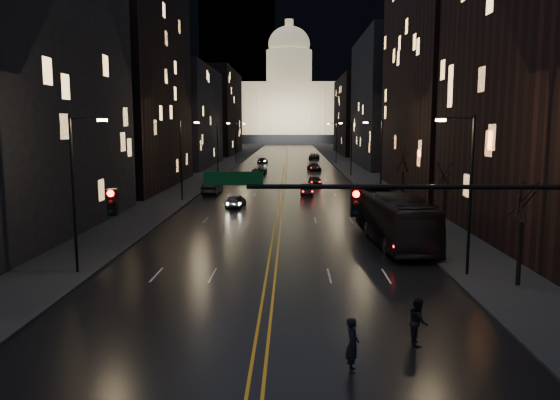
# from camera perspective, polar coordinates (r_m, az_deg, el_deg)

# --- Properties ---
(ground) EXTENTS (900.00, 900.00, 0.00)m
(ground) POSITION_cam_1_polar(r_m,az_deg,el_deg) (21.63, -1.98, -15.13)
(ground) COLOR black
(ground) RESTS_ON ground
(road) EXTENTS (20.00, 320.00, 0.02)m
(road) POSITION_cam_1_polar(r_m,az_deg,el_deg) (150.13, 0.74, 4.63)
(road) COLOR black
(road) RESTS_ON ground
(sidewalk_left) EXTENTS (8.00, 320.00, 0.16)m
(sidewalk_left) POSITION_cam_1_polar(r_m,az_deg,el_deg) (150.88, -4.60, 4.65)
(sidewalk_left) COLOR black
(sidewalk_left) RESTS_ON ground
(sidewalk_right) EXTENTS (8.00, 320.00, 0.16)m
(sidewalk_right) POSITION_cam_1_polar(r_m,az_deg,el_deg) (150.67, 6.09, 4.63)
(sidewalk_right) COLOR black
(sidewalk_right) RESTS_ON ground
(center_line) EXTENTS (0.62, 320.00, 0.01)m
(center_line) POSITION_cam_1_polar(r_m,az_deg,el_deg) (150.12, 0.74, 4.64)
(center_line) COLOR orange
(center_line) RESTS_ON road
(building_left_near) EXTENTS (12.00, 28.00, 22.00)m
(building_left_near) POSITION_cam_1_polar(r_m,az_deg,el_deg) (47.44, -27.09, 10.09)
(building_left_near) COLOR black
(building_left_near) RESTS_ON ground
(building_left_mid) EXTENTS (12.00, 30.00, 28.00)m
(building_left_mid) POSITION_cam_1_polar(r_m,az_deg,el_deg) (77.33, -15.80, 11.68)
(building_left_mid) COLOR black
(building_left_mid) RESTS_ON ground
(building_left_far) EXTENTS (12.00, 34.00, 20.00)m
(building_left_far) POSITION_cam_1_polar(r_m,az_deg,el_deg) (114.06, -10.13, 8.51)
(building_left_far) COLOR black
(building_left_far) RESTS_ON ground
(building_left_dist) EXTENTS (12.00, 40.00, 24.00)m
(building_left_dist) POSITION_cam_1_polar(r_m,az_deg,el_deg) (161.45, -6.79, 9.06)
(building_left_dist) COLOR black
(building_left_dist) RESTS_ON ground
(building_right_tall) EXTENTS (12.00, 30.00, 38.00)m
(building_right_tall) POSITION_cam_1_polar(r_m,az_deg,el_deg) (73.42, 17.54, 15.77)
(building_right_tall) COLOR black
(building_right_tall) RESTS_ON ground
(building_right_mid) EXTENTS (12.00, 34.00, 26.00)m
(building_right_mid) POSITION_cam_1_polar(r_m,az_deg,el_deg) (113.73, 11.41, 10.00)
(building_right_mid) COLOR black
(building_right_mid) RESTS_ON ground
(building_right_dist) EXTENTS (12.00, 40.00, 22.00)m
(building_right_dist) POSITION_cam_1_polar(r_m,az_deg,el_deg) (161.13, 8.35, 8.68)
(building_right_dist) COLOR black
(building_right_dist) RESTS_ON ground
(mountain_ridge) EXTENTS (520.00, 60.00, 130.00)m
(mountain_ridge) POSITION_cam_1_polar(r_m,az_deg,el_deg) (405.73, 6.92, 15.81)
(mountain_ridge) COLOR black
(mountain_ridge) RESTS_ON ground
(capitol) EXTENTS (90.00, 50.00, 58.50)m
(capitol) POSITION_cam_1_polar(r_m,az_deg,el_deg) (270.03, 0.94, 9.70)
(capitol) COLOR black
(capitol) RESTS_ON ground
(traffic_signal) EXTENTS (17.29, 0.45, 7.00)m
(traffic_signal) POSITION_cam_1_polar(r_m,az_deg,el_deg) (20.72, 14.49, -1.68)
(traffic_signal) COLOR black
(traffic_signal) RESTS_ON ground
(streetlamp_right_near) EXTENTS (2.13, 0.25, 9.00)m
(streetlamp_right_near) POSITION_cam_1_polar(r_m,az_deg,el_deg) (31.59, 19.02, 1.32)
(streetlamp_right_near) COLOR black
(streetlamp_right_near) RESTS_ON ground
(streetlamp_left_near) EXTENTS (2.13, 0.25, 9.00)m
(streetlamp_left_near) POSITION_cam_1_polar(r_m,az_deg,el_deg) (32.36, -20.50, 1.39)
(streetlamp_left_near) COLOR black
(streetlamp_left_near) RESTS_ON ground
(streetlamp_right_mid) EXTENTS (2.13, 0.25, 9.00)m
(streetlamp_right_mid) POSITION_cam_1_polar(r_m,az_deg,el_deg) (60.76, 10.37, 4.55)
(streetlamp_right_mid) COLOR black
(streetlamp_right_mid) RESTS_ON ground
(streetlamp_left_mid) EXTENTS (2.13, 0.25, 9.00)m
(streetlamp_left_mid) POSITION_cam_1_polar(r_m,az_deg,el_deg) (61.16, -10.13, 4.58)
(streetlamp_left_mid) COLOR black
(streetlamp_left_mid) RESTS_ON ground
(streetlamp_right_far) EXTENTS (2.13, 0.25, 9.00)m
(streetlamp_right_far) POSITION_cam_1_polar(r_m,az_deg,el_deg) (90.47, 7.35, 5.66)
(streetlamp_right_far) COLOR black
(streetlamp_right_far) RESTS_ON ground
(streetlamp_left_far) EXTENTS (2.13, 0.25, 9.00)m
(streetlamp_left_far) POSITION_cam_1_polar(r_m,az_deg,el_deg) (90.74, -6.43, 5.68)
(streetlamp_left_far) COLOR black
(streetlamp_left_far) RESTS_ON ground
(streetlamp_right_dist) EXTENTS (2.13, 0.25, 9.00)m
(streetlamp_right_dist) POSITION_cam_1_polar(r_m,az_deg,el_deg) (120.32, 5.82, 6.21)
(streetlamp_right_dist) COLOR black
(streetlamp_right_dist) RESTS_ON ground
(streetlamp_left_dist) EXTENTS (2.13, 0.25, 9.00)m
(streetlamp_left_dist) POSITION_cam_1_polar(r_m,az_deg,el_deg) (120.52, -4.54, 6.23)
(streetlamp_left_dist) COLOR black
(streetlamp_left_dist) RESTS_ON ground
(tree_right_near) EXTENTS (2.40, 2.40, 6.65)m
(tree_right_near) POSITION_cam_1_polar(r_m,az_deg,el_deg) (30.56, 24.02, -0.20)
(tree_right_near) COLOR black
(tree_right_near) RESTS_ON ground
(tree_right_mid) EXTENTS (2.40, 2.40, 6.65)m
(tree_right_mid) POSITION_cam_1_polar(r_m,az_deg,el_deg) (43.71, 16.94, 2.37)
(tree_right_mid) COLOR black
(tree_right_mid) RESTS_ON ground
(tree_right_far) EXTENTS (2.40, 2.40, 6.65)m
(tree_right_far) POSITION_cam_1_polar(r_m,az_deg,el_deg) (59.22, 12.76, 3.87)
(tree_right_far) COLOR black
(tree_right_far) RESTS_ON ground
(bus) EXTENTS (3.95, 13.21, 3.63)m
(bus) POSITION_cam_1_polar(r_m,az_deg,el_deg) (39.88, 11.81, -1.88)
(bus) COLOR black
(bus) RESTS_ON ground
(oncoming_car_a) EXTENTS (2.10, 4.32, 1.42)m
(oncoming_car_a) POSITION_cam_1_polar(r_m,az_deg,el_deg) (56.14, -4.65, -0.09)
(oncoming_car_a) COLOR black
(oncoming_car_a) RESTS_ON ground
(oncoming_car_b) EXTENTS (2.05, 5.28, 1.71)m
(oncoming_car_b) POSITION_cam_1_polar(r_m,az_deg,el_deg) (67.24, -7.07, 1.31)
(oncoming_car_b) COLOR black
(oncoming_car_b) RESTS_ON ground
(oncoming_car_c) EXTENTS (2.55, 4.98, 1.34)m
(oncoming_car_c) POSITION_cam_1_polar(r_m,az_deg,el_deg) (94.21, -2.15, 3.12)
(oncoming_car_c) COLOR black
(oncoming_car_c) RESTS_ON ground
(oncoming_car_d) EXTENTS (2.40, 4.89, 1.37)m
(oncoming_car_d) POSITION_cam_1_polar(r_m,az_deg,el_deg) (120.01, -1.84, 4.14)
(oncoming_car_d) COLOR black
(oncoming_car_d) RESTS_ON ground
(receding_car_a) EXTENTS (1.71, 4.29, 1.39)m
(receding_car_a) POSITION_cam_1_polar(r_m,az_deg,el_deg) (65.79, 2.85, 1.08)
(receding_car_a) COLOR black
(receding_car_a) RESTS_ON ground
(receding_car_b) EXTENTS (1.86, 4.31, 1.45)m
(receding_car_b) POSITION_cam_1_polar(r_m,az_deg,el_deg) (76.14, 3.67, 2.02)
(receding_car_b) COLOR black
(receding_car_b) RESTS_ON ground
(receding_car_c) EXTENTS (2.74, 5.36, 1.49)m
(receding_car_c) POSITION_cam_1_polar(r_m,az_deg,el_deg) (100.50, 3.57, 3.44)
(receding_car_c) COLOR black
(receding_car_c) RESTS_ON ground
(receding_car_d) EXTENTS (2.94, 5.77, 1.56)m
(receding_car_d) POSITION_cam_1_polar(r_m,az_deg,el_deg) (134.51, 3.59, 4.57)
(receding_car_d) COLOR black
(receding_car_d) RESTS_ON ground
(pedestrian_a) EXTENTS (0.49, 0.72, 1.93)m
(pedestrian_a) POSITION_cam_1_polar(r_m,az_deg,el_deg) (19.50, 7.58, -14.77)
(pedestrian_a) COLOR black
(pedestrian_a) RESTS_ON ground
(pedestrian_b) EXTENTS (0.56, 0.94, 1.87)m
(pedestrian_b) POSITION_cam_1_polar(r_m,az_deg,el_deg) (22.19, 14.23, -12.18)
(pedestrian_b) COLOR black
(pedestrian_b) RESTS_ON ground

